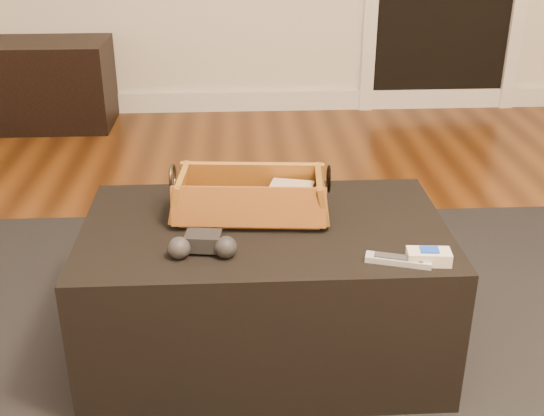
{
  "coord_description": "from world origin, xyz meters",
  "views": [
    {
      "loc": [
        0.04,
        -1.41,
        1.27
      ],
      "look_at": [
        0.13,
        0.24,
        0.49
      ],
      "focal_mm": 45.0,
      "sensor_mm": 36.0,
      "label": 1
    }
  ],
  "objects_px": {
    "game_controller": "(203,245)",
    "silver_remote": "(398,260)",
    "ottoman": "(265,290)",
    "media_cabinet": "(1,85)",
    "tv_remote": "(243,209)",
    "wicker_basket": "(251,198)",
    "cream_gadget": "(429,256)"
  },
  "relations": [
    {
      "from": "media_cabinet",
      "to": "game_controller",
      "type": "height_order",
      "value": "media_cabinet"
    },
    {
      "from": "media_cabinet",
      "to": "silver_remote",
      "type": "bearing_deg",
      "value": -54.88
    },
    {
      "from": "wicker_basket",
      "to": "cream_gadget",
      "type": "height_order",
      "value": "wicker_basket"
    },
    {
      "from": "media_cabinet",
      "to": "silver_remote",
      "type": "relative_size",
      "value": 7.56
    },
    {
      "from": "media_cabinet",
      "to": "wicker_basket",
      "type": "height_order",
      "value": "wicker_basket"
    },
    {
      "from": "media_cabinet",
      "to": "ottoman",
      "type": "xyz_separation_m",
      "value": [
        1.42,
        -2.25,
        -0.02
      ]
    },
    {
      "from": "media_cabinet",
      "to": "silver_remote",
      "type": "xyz_separation_m",
      "value": [
        1.74,
        -2.48,
        0.2
      ]
    },
    {
      "from": "ottoman",
      "to": "silver_remote",
      "type": "bearing_deg",
      "value": -35.41
    },
    {
      "from": "game_controller",
      "to": "silver_remote",
      "type": "height_order",
      "value": "game_controller"
    },
    {
      "from": "wicker_basket",
      "to": "silver_remote",
      "type": "distance_m",
      "value": 0.46
    },
    {
      "from": "tv_remote",
      "to": "game_controller",
      "type": "bearing_deg",
      "value": -117.32
    },
    {
      "from": "media_cabinet",
      "to": "ottoman",
      "type": "distance_m",
      "value": 2.66
    },
    {
      "from": "tv_remote",
      "to": "game_controller",
      "type": "relative_size",
      "value": 1.32
    },
    {
      "from": "game_controller",
      "to": "media_cabinet",
      "type": "bearing_deg",
      "value": 117.6
    },
    {
      "from": "tv_remote",
      "to": "silver_remote",
      "type": "distance_m",
      "value": 0.47
    },
    {
      "from": "cream_gadget",
      "to": "wicker_basket",
      "type": "bearing_deg",
      "value": 145.55
    },
    {
      "from": "media_cabinet",
      "to": "game_controller",
      "type": "xyz_separation_m",
      "value": [
        1.26,
        -2.41,
        0.22
      ]
    },
    {
      "from": "silver_remote",
      "to": "media_cabinet",
      "type": "bearing_deg",
      "value": 125.12
    },
    {
      "from": "ottoman",
      "to": "tv_remote",
      "type": "xyz_separation_m",
      "value": [
        -0.06,
        0.05,
        0.24
      ]
    },
    {
      "from": "ottoman",
      "to": "tv_remote",
      "type": "distance_m",
      "value": 0.25
    },
    {
      "from": "wicker_basket",
      "to": "cream_gadget",
      "type": "xyz_separation_m",
      "value": [
        0.43,
        -0.3,
        -0.03
      ]
    },
    {
      "from": "game_controller",
      "to": "cream_gadget",
      "type": "bearing_deg",
      "value": -7.17
    },
    {
      "from": "ottoman",
      "to": "game_controller",
      "type": "distance_m",
      "value": 0.33
    },
    {
      "from": "wicker_basket",
      "to": "game_controller",
      "type": "bearing_deg",
      "value": -119.23
    },
    {
      "from": "silver_remote",
      "to": "cream_gadget",
      "type": "xyz_separation_m",
      "value": [
        0.07,
        -0.0,
        0.01
      ]
    },
    {
      "from": "game_controller",
      "to": "silver_remote",
      "type": "xyz_separation_m",
      "value": [
        0.48,
        -0.07,
        -0.02
      ]
    },
    {
      "from": "cream_gadget",
      "to": "tv_remote",
      "type": "bearing_deg",
      "value": 148.24
    },
    {
      "from": "game_controller",
      "to": "silver_remote",
      "type": "bearing_deg",
      "value": -7.98
    },
    {
      "from": "tv_remote",
      "to": "cream_gadget",
      "type": "xyz_separation_m",
      "value": [
        0.45,
        -0.28,
        -0.01
      ]
    },
    {
      "from": "wicker_basket",
      "to": "game_controller",
      "type": "distance_m",
      "value": 0.26
    },
    {
      "from": "tv_remote",
      "to": "game_controller",
      "type": "height_order",
      "value": "game_controller"
    },
    {
      "from": "game_controller",
      "to": "silver_remote",
      "type": "distance_m",
      "value": 0.49
    }
  ]
}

